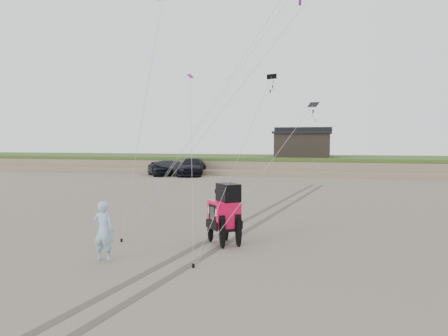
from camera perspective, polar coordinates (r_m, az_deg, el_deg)
The scene contains 11 objects.
ground at distance 14.63m, azimuth -7.15°, elevation -10.90°, with size 160.00×160.00×0.00m, color #6B6054.
dune_ridge at distance 51.05m, azimuth 8.03°, elevation 0.50°, with size 160.00×14.25×1.73m.
cabin at distance 50.31m, azimuth 10.27°, elevation 3.18°, with size 6.40×5.40×3.35m.
truck_a at distance 45.11m, azimuth -8.48°, elevation -0.00°, with size 1.81×4.51×1.53m, color black.
truck_b at distance 44.46m, azimuth -6.71°, elevation -0.01°, with size 1.67×4.80×1.58m, color black.
truck_c at distance 44.88m, azimuth -4.23°, elevation 0.16°, with size 2.49×6.11×1.77m, color black.
jeep at distance 15.43m, azimuth 0.03°, elevation -6.84°, with size 1.99×4.61×1.72m, color #EF0A42, non-canonical shape.
man at distance 13.90m, azimuth -15.45°, elevation -7.92°, with size 0.67×0.44×1.83m, color #80A2C6.
stake_main at distance 16.37m, azimuth -13.25°, elevation -9.18°, with size 0.08×0.08×0.12m, color black.
stake_aux at distance 12.91m, azimuth -4.02°, elevation -12.61°, with size 0.08×0.08×0.12m, color black.
tire_tracks at distance 21.75m, azimuth 5.45°, elevation -6.03°, with size 5.22×29.74×0.01m.
Camera 1 is at (5.08, -13.22, 3.70)m, focal length 35.00 mm.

